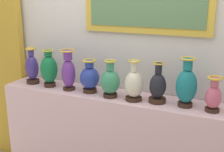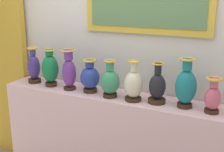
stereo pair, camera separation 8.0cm
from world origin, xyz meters
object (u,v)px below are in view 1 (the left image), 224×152
vase_rose (213,96)px  vase_jade (110,82)px  vase_emerald (49,69)px  vase_violet (68,72)px  vase_indigo (32,68)px  vase_ivory (134,84)px  vase_onyx (158,87)px  vase_cobalt (90,77)px  vase_teal (186,85)px

vase_rose → vase_jade: bearing=-178.4°
vase_emerald → vase_violet: bearing=-2.8°
vase_indigo → vase_ivory: 1.14m
vase_rose → vase_onyx: bearing=177.7°
vase_cobalt → vase_onyx: size_ratio=0.90×
vase_emerald → vase_rose: vase_emerald is taller
vase_emerald → vase_ivory: (0.91, -0.02, -0.03)m
vase_onyx → vase_ivory: bearing=-169.7°
vase_teal → vase_ivory: bearing=-174.8°
vase_jade → vase_onyx: (0.43, 0.04, -0.00)m
vase_teal → vase_cobalt: bearing=-179.5°
vase_violet → vase_teal: bearing=1.5°
vase_violet → vase_onyx: bearing=1.6°
vase_jade → vase_rose: vase_jade is taller
vase_indigo → vase_teal: size_ratio=0.91×
vase_jade → vase_rose: 0.89m
vase_emerald → vase_jade: vase_emerald is taller
vase_teal → vase_emerald: bearing=-179.3°
vase_rose → vase_cobalt: bearing=179.3°
vase_rose → vase_teal: bearing=174.3°
vase_indigo → vase_jade: size_ratio=1.10×
vase_jade → vase_onyx: vase_onyx is taller
vase_indigo → vase_cobalt: vase_indigo is taller
vase_rose → vase_emerald: bearing=179.8°
vase_violet → vase_rose: size_ratio=1.37×
vase_jade → vase_ivory: 0.22m
vase_jade → vase_teal: (0.67, 0.05, 0.04)m
vase_ivory → vase_onyx: bearing=10.3°
vase_indigo → vase_onyx: 1.34m
vase_emerald → vase_teal: bearing=0.7°
vase_emerald → vase_teal: vase_teal is taller
vase_emerald → vase_cobalt: 0.45m
vase_emerald → vase_cobalt: bearing=1.1°
vase_indigo → vase_rose: (1.80, -0.03, -0.03)m
vase_emerald → vase_violet: vase_violet is taller
vase_ivory → vase_onyx: 0.21m
vase_violet → vase_cobalt: (0.22, 0.02, -0.04)m
vase_onyx → vase_indigo: bearing=179.7°
vase_onyx → vase_cobalt: bearing=-179.6°
vase_violet → vase_rose: bearing=0.3°
vase_onyx → vase_rose: size_ratio=1.22×
vase_violet → vase_onyx: vase_violet is taller
vase_cobalt → vase_indigo: bearing=179.0°
vase_cobalt → vase_teal: vase_teal is taller
vase_onyx → vase_teal: (0.24, 0.00, 0.04)m
vase_emerald → vase_onyx: 1.11m
vase_ivory → vase_teal: (0.44, 0.04, 0.04)m
vase_emerald → vase_indigo: bearing=174.9°
vase_jade → vase_rose: (0.88, 0.02, -0.01)m
vase_cobalt → vase_onyx: 0.66m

